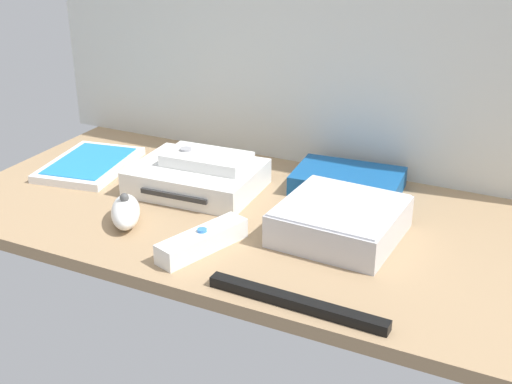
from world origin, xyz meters
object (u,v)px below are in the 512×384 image
Objects in this scene: remote_wand at (202,241)px; remote_nunchuk at (126,212)px; remote_classic_pad at (207,159)px; mini_computer at (340,220)px; sensor_bar at (296,302)px; game_console at (197,178)px; network_router at (348,181)px; game_case at (90,164)px.

remote_nunchuk is (-14.91, 2.13, 0.53)cm from remote_wand.
remote_wand is at bearing -65.14° from remote_classic_pad.
sensor_bar is (1.57, -20.16, -1.94)cm from mini_computer.
remote_nunchuk is (-31.10, -10.50, -0.60)cm from mini_computer.
network_router is at bearing 22.09° from game_console.
remote_wand reaches higher than game_case.
game_console reaches higher than remote_wand.
mini_computer is (27.80, -5.50, 0.44)cm from game_console.
remote_classic_pad is at bearing 165.73° from mini_computer.
network_router is (46.23, 11.36, 0.94)cm from game_case.
remote_wand is at bearing -60.42° from game_console.
game_console is 39.02cm from sensor_bar.
sensor_bar is at bearing -46.94° from remote_classic_pad.
mini_computer reaches higher than network_router.
mini_computer reaches higher than game_console.
remote_classic_pad is (1.28, 1.25, 3.21)cm from game_console.
remote_classic_pad reaches higher than remote_nunchuk.
sensor_bar is at bearing -4.69° from remote_wand.
sensor_bar is (5.99, -36.62, -1.00)cm from network_router.
remote_nunchuk reaches higher than sensor_bar.
network_router is (23.37, 10.96, -0.50)cm from game_console.
remote_wand is (11.60, -18.13, -0.69)cm from game_console.
mini_computer is 0.74× the size of sensor_bar.
mini_computer is at bearing -79.54° from network_router.
sensor_bar is (52.22, -25.26, -0.06)cm from game_case.
remote_nunchuk reaches higher than game_case.
mini_computer is 32.83cm from remote_nunchuk.
remote_wand reaches higher than sensor_bar.
game_case is at bearing -170.77° from network_router.
remote_classic_pad is 39.18cm from sensor_bar.
mini_computer is 1.65× the size of remote_nunchuk.
remote_nunchuk reaches higher than remote_wand.
game_case is at bearing 155.76° from sensor_bar.
game_console is 21.53cm from remote_wand.
network_router is 1.24× the size of remote_wand.
game_console is at bearing 140.88° from remote_wand.
remote_classic_pad is at bearing 137.80° from sensor_bar.
remote_classic_pad is 0.62× the size of sensor_bar.
network_router is 37.94cm from remote_nunchuk.
mini_computer is at bearing -15.32° from game_case.
game_case reaches higher than sensor_bar.
game_console is at bearing 168.81° from mini_computer.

